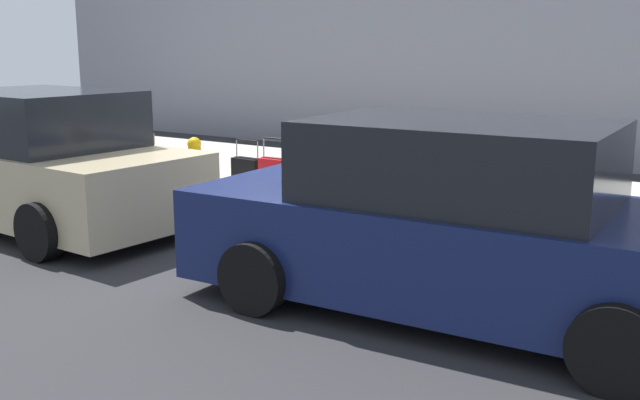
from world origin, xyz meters
name	(u,v)px	position (x,y,z in m)	size (l,w,h in m)	color
ground_plane	(277,225)	(0.00, 0.00, 0.00)	(40.00, 40.00, 0.00)	#28282B
sidewalk_curb	(373,189)	(0.00, -2.50, 0.07)	(18.00, 5.00, 0.14)	#ADA89E
suitcase_red_0	(527,206)	(-2.96, -0.88, 0.45)	(0.39, 0.25, 0.92)	red
suitcase_black_1	(483,204)	(-2.45, -0.80, 0.43)	(0.49, 0.21, 0.78)	black
suitcase_navy_2	(443,198)	(-1.93, -0.83, 0.44)	(0.43, 0.27, 0.87)	navy
suitcase_silver_3	(405,193)	(-1.40, -0.86, 0.43)	(0.49, 0.22, 0.64)	#9EA0A8
suitcase_maroon_4	(368,190)	(-0.86, -0.85, 0.42)	(0.45, 0.19, 0.84)	maroon
suitcase_olive_5	(335,178)	(-0.33, -0.87, 0.52)	(0.47, 0.27, 1.01)	#59601E
suitcase_teal_6	(301,182)	(0.18, -0.79, 0.42)	(0.40, 0.21, 0.89)	#0F606B
suitcase_red_7	(274,178)	(0.65, -0.79, 0.43)	(0.40, 0.21, 0.88)	red
suitcase_black_8	(248,176)	(1.16, -0.84, 0.41)	(0.49, 0.23, 0.81)	black
fire_hydrant	(195,161)	(2.16, -0.80, 0.54)	(0.39, 0.21, 0.77)	#D89E0C
bollard_post	(151,159)	(2.95, -0.65, 0.53)	(0.15, 0.15, 0.78)	brown
parked_car_navy_0	(458,225)	(-3.17, 1.64, 0.78)	(4.82, 2.26, 1.67)	#141E4C
parked_car_beige_1	(41,164)	(2.51, 1.64, 0.80)	(4.52, 2.30, 1.72)	tan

